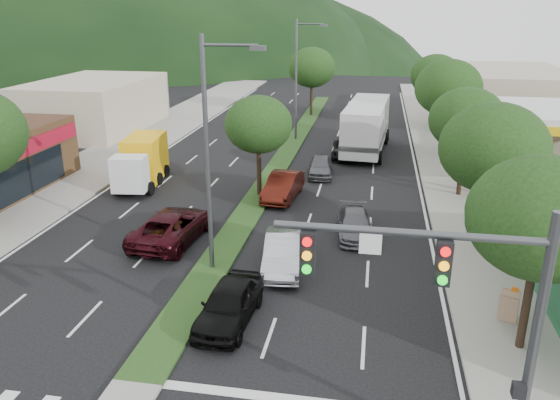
% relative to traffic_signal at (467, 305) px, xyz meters
% --- Properties ---
extents(ground, '(160.00, 160.00, 0.00)m').
position_rel_traffic_signal_xyz_m(ground, '(-9.03, 1.54, -4.65)').
color(ground, black).
rests_on(ground, ground).
extents(sidewalk_right, '(5.00, 90.00, 0.15)m').
position_rel_traffic_signal_xyz_m(sidewalk_right, '(3.47, 26.54, -4.57)').
color(sidewalk_right, gray).
rests_on(sidewalk_right, ground).
extents(sidewalk_left, '(6.00, 90.00, 0.15)m').
position_rel_traffic_signal_xyz_m(sidewalk_left, '(-22.03, 26.54, -4.57)').
color(sidewalk_left, gray).
rests_on(sidewalk_left, ground).
extents(median, '(1.60, 56.00, 0.12)m').
position_rel_traffic_signal_xyz_m(median, '(-9.03, 29.54, -4.59)').
color(median, '#1D3A15').
rests_on(median, ground).
extents(traffic_signal, '(6.12, 0.40, 7.00)m').
position_rel_traffic_signal_xyz_m(traffic_signal, '(0.00, 0.00, 0.00)').
color(traffic_signal, '#47494C').
rests_on(traffic_signal, ground).
extents(bldg_left_far, '(9.00, 14.00, 4.60)m').
position_rel_traffic_signal_xyz_m(bldg_left_far, '(-28.03, 35.54, -2.35)').
color(bldg_left_far, '#B2A78D').
rests_on(bldg_left_far, ground).
extents(bldg_right_far, '(10.00, 16.00, 5.20)m').
position_rel_traffic_signal_xyz_m(bldg_right_far, '(10.47, 45.54, -2.05)').
color(bldg_right_far, '#B2A78D').
rests_on(bldg_right_far, ground).
extents(hill_far, '(176.00, 132.00, 82.00)m').
position_rel_traffic_signal_xyz_m(hill_far, '(-89.03, 111.54, -4.65)').
color(hill_far, black).
rests_on(hill_far, ground).
extents(tree_r_a, '(4.60, 4.60, 6.63)m').
position_rel_traffic_signal_xyz_m(tree_r_a, '(2.97, 5.54, 0.17)').
color(tree_r_a, black).
rests_on(tree_r_a, sidewalk_right).
extents(tree_r_b, '(4.80, 4.80, 6.94)m').
position_rel_traffic_signal_xyz_m(tree_r_b, '(2.97, 13.54, 0.39)').
color(tree_r_b, black).
rests_on(tree_r_b, sidewalk_right).
extents(tree_r_c, '(4.40, 4.40, 6.48)m').
position_rel_traffic_signal_xyz_m(tree_r_c, '(2.97, 21.54, 0.10)').
color(tree_r_c, black).
rests_on(tree_r_c, sidewalk_right).
extents(tree_r_d, '(5.00, 5.00, 7.17)m').
position_rel_traffic_signal_xyz_m(tree_r_d, '(2.97, 31.54, 0.54)').
color(tree_r_d, black).
rests_on(tree_r_d, sidewalk_right).
extents(tree_r_e, '(4.60, 4.60, 6.71)m').
position_rel_traffic_signal_xyz_m(tree_r_e, '(2.97, 41.54, 0.25)').
color(tree_r_e, black).
rests_on(tree_r_e, sidewalk_right).
extents(tree_med_near, '(4.00, 4.00, 6.02)m').
position_rel_traffic_signal_xyz_m(tree_med_near, '(-9.03, 19.54, -0.22)').
color(tree_med_near, black).
rests_on(tree_med_near, median).
extents(tree_med_far, '(4.80, 4.80, 6.94)m').
position_rel_traffic_signal_xyz_m(tree_med_far, '(-9.03, 45.54, 0.36)').
color(tree_med_far, black).
rests_on(tree_med_far, median).
extents(streetlight_near, '(2.60, 0.25, 10.00)m').
position_rel_traffic_signal_xyz_m(streetlight_near, '(-8.82, 9.54, 0.94)').
color(streetlight_near, '#47494C').
rests_on(streetlight_near, ground).
extents(streetlight_mid, '(2.60, 0.25, 10.00)m').
position_rel_traffic_signal_xyz_m(streetlight_mid, '(-8.82, 34.54, 0.94)').
color(streetlight_mid, '#47494C').
rests_on(streetlight_mid, ground).
extents(sedan_silver, '(2.07, 4.71, 1.50)m').
position_rel_traffic_signal_xyz_m(sedan_silver, '(-5.96, 10.23, -3.89)').
color(sedan_silver, '#B9BCC2').
rests_on(sedan_silver, ground).
extents(suv_maroon, '(3.06, 5.85, 1.57)m').
position_rel_traffic_signal_xyz_m(suv_maroon, '(-11.84, 12.16, -3.86)').
color(suv_maroon, black).
rests_on(suv_maroon, ground).
extents(car_queue_a, '(2.01, 4.47, 1.49)m').
position_rel_traffic_signal_xyz_m(car_queue_a, '(-7.16, 5.54, -3.90)').
color(car_queue_a, black).
rests_on(car_queue_a, ground).
extents(car_queue_b, '(2.12, 4.33, 1.21)m').
position_rel_traffic_signal_xyz_m(car_queue_b, '(-3.00, 14.40, -4.04)').
color(car_queue_b, '#535359').
rests_on(car_queue_b, ground).
extents(car_queue_c, '(2.06, 4.80, 1.54)m').
position_rel_traffic_signal_xyz_m(car_queue_c, '(-7.53, 19.40, -3.88)').
color(car_queue_c, '#4A140C').
rests_on(car_queue_c, ground).
extents(car_queue_d, '(2.21, 4.61, 1.27)m').
position_rel_traffic_signal_xyz_m(car_queue_d, '(-4.35, 29.41, -4.01)').
color(car_queue_d, black).
rests_on(car_queue_d, ground).
extents(car_queue_e, '(1.87, 4.02, 1.33)m').
position_rel_traffic_signal_xyz_m(car_queue_e, '(-5.80, 24.41, -3.98)').
color(car_queue_e, '#545459').
rests_on(car_queue_e, ground).
extents(box_truck, '(2.98, 6.31, 3.00)m').
position_rel_traffic_signal_xyz_m(box_truck, '(-17.00, 20.64, -3.23)').
color(box_truck, white).
rests_on(box_truck, ground).
extents(motorhome, '(3.84, 10.23, 3.85)m').
position_rel_traffic_signal_xyz_m(motorhome, '(-2.97, 31.71, -2.59)').
color(motorhome, silver).
rests_on(motorhome, ground).
extents(a_frame_sign, '(0.87, 0.93, 1.50)m').
position_rel_traffic_signal_xyz_m(a_frame_sign, '(2.89, 7.16, -3.83)').
color(a_frame_sign, tan).
rests_on(a_frame_sign, sidewalk_right).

